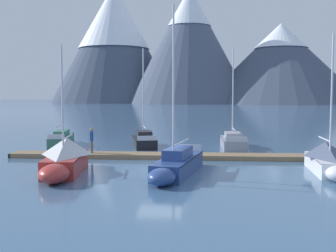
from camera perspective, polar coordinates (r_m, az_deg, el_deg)
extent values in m
plane|color=#426689|center=(23.63, -1.15, -5.93)|extent=(700.00, 700.00, 0.00)
cone|color=#424C60|center=(241.15, -7.46, 11.15)|extent=(71.28, 71.28, 66.27)
cone|color=white|center=(243.45, -7.50, 14.71)|extent=(40.56, 40.56, 35.91)
cone|color=#4C566B|center=(216.99, 2.98, 11.01)|extent=(64.17, 64.17, 59.15)
cone|color=white|center=(220.18, 3.00, 16.12)|extent=(22.44, 22.44, 19.70)
cone|color=#424C60|center=(221.76, 15.28, 8.33)|extent=(82.62, 82.62, 40.79)
cone|color=white|center=(223.22, 15.35, 11.93)|extent=(27.29, 27.29, 12.83)
cube|color=#846B4C|center=(27.54, -0.33, -4.15)|extent=(20.98, 1.77, 0.30)
cylinder|color=#38383D|center=(26.84, -0.46, -4.44)|extent=(20.14, 0.29, 0.24)
cylinder|color=#38383D|center=(28.25, -0.20, -4.00)|extent=(20.14, 0.29, 0.24)
cube|color=black|center=(30.26, -20.40, -3.66)|extent=(0.16, 1.80, 0.27)
cube|color=black|center=(28.59, 20.99, -4.13)|extent=(0.16, 1.80, 0.27)
cube|color=#336B56|center=(34.84, -14.51, -2.01)|extent=(2.45, 5.95, 0.90)
ellipsoid|color=#336B56|center=(37.94, -13.85, -1.49)|extent=(1.42, 1.64, 0.86)
cube|color=#163027|center=(34.80, -14.52, -1.34)|extent=(2.47, 5.84, 0.06)
cylinder|color=silver|center=(35.42, -14.46, 4.87)|extent=(0.10, 0.10, 7.47)
cylinder|color=silver|center=(33.72, -14.79, 0.08)|extent=(0.76, 3.55, 0.08)
cube|color=#3A7560|center=(34.92, -14.50, -0.91)|extent=(1.44, 2.74, 0.42)
cube|color=silver|center=(32.00, -15.23, -1.44)|extent=(1.23, 0.33, 0.36)
cube|color=#B2332D|center=(23.03, -13.95, -5.11)|extent=(2.30, 4.99, 0.96)
ellipsoid|color=#B2332D|center=(20.36, -15.46, -6.37)|extent=(1.70, 2.26, 0.91)
cube|color=#501614|center=(22.97, -13.97, -4.03)|extent=(2.33, 4.90, 0.06)
cylinder|color=silver|center=(22.14, -14.41, 3.18)|extent=(0.10, 0.10, 5.71)
cylinder|color=silver|center=(23.55, -13.67, -1.46)|extent=(0.42, 2.65, 0.08)
pyramid|color=silver|center=(23.25, -13.82, -2.68)|extent=(2.43, 4.07, 0.92)
cube|color=black|center=(33.58, -3.29, -2.24)|extent=(2.62, 4.89, 0.75)
ellipsoid|color=black|center=(36.12, -3.65, -1.78)|extent=(1.66, 1.67, 0.71)
cube|color=black|center=(33.54, -3.29, -1.67)|extent=(2.64, 4.80, 0.06)
cylinder|color=silver|center=(34.23, -3.45, 4.62)|extent=(0.10, 0.10, 7.29)
cylinder|color=silver|center=(33.02, -3.23, -0.20)|extent=(0.67, 2.59, 0.08)
cube|color=black|center=(33.63, -3.31, -1.14)|extent=(1.58, 2.29, 0.52)
cube|color=silver|center=(31.30, -2.92, -1.70)|extent=(1.45, 0.42, 0.36)
cube|color=navy|center=(22.25, 1.48, -5.46)|extent=(2.60, 6.12, 0.86)
ellipsoid|color=navy|center=(19.13, -0.88, -7.06)|extent=(1.60, 1.97, 0.81)
cube|color=#121D39|center=(22.18, 1.48, -4.47)|extent=(2.62, 6.01, 0.06)
cylinder|color=silver|center=(20.84, 0.75, 5.90)|extent=(0.10, 0.10, 7.84)
cylinder|color=silver|center=(22.69, 1.86, -2.26)|extent=(0.74, 3.49, 0.08)
cube|color=#2F4A8A|center=(22.00, 1.39, -3.72)|extent=(1.54, 2.83, 0.54)
cube|color=silver|center=(24.95, 3.06, -2.98)|extent=(1.36, 0.35, 0.36)
cube|color=#93939E|center=(33.04, 9.01, -2.36)|extent=(1.79, 5.18, 0.80)
ellipsoid|color=#93939E|center=(35.87, 8.61, -1.83)|extent=(1.50, 1.61, 0.76)
cube|color=#424247|center=(33.00, 9.01, -1.74)|extent=(1.83, 5.08, 0.06)
cylinder|color=silver|center=(33.59, 8.97, 4.61)|extent=(0.10, 0.10, 7.23)
cylinder|color=silver|center=(32.42, 9.11, -0.43)|extent=(0.10, 2.55, 0.08)
cube|color=#A0A0AB|center=(33.10, 9.00, -1.27)|extent=(1.24, 2.34, 0.44)
cube|color=silver|center=(30.49, 9.43, -1.82)|extent=(1.57, 0.11, 0.36)
cube|color=white|center=(24.04, 21.10, -5.03)|extent=(1.83, 4.79, 0.84)
cube|color=slate|center=(23.99, 21.13, -4.13)|extent=(1.86, 4.70, 0.06)
cylinder|color=silver|center=(23.12, 21.70, 3.73)|extent=(0.10, 0.10, 6.50)
cylinder|color=silver|center=(24.58, 20.81, -1.69)|extent=(0.26, 2.74, 0.08)
pyramid|color=#4C5670|center=(24.27, 20.97, -2.99)|extent=(2.02, 3.87, 0.80)
cylinder|color=brown|center=(28.16, -10.51, -2.85)|extent=(0.14, 0.14, 0.86)
cylinder|color=brown|center=(28.42, -10.48, -2.78)|extent=(0.14, 0.14, 0.86)
cube|color=#234793|center=(28.21, -10.52, -1.34)|extent=(0.29, 0.42, 0.60)
sphere|color=#A37556|center=(28.17, -10.53, -0.49)|extent=(0.22, 0.22, 0.22)
cylinder|color=#234793|center=(27.97, -10.54, -1.54)|extent=(0.09, 0.09, 0.62)
cylinder|color=#234793|center=(28.46, -10.49, -1.43)|extent=(0.09, 0.09, 0.62)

